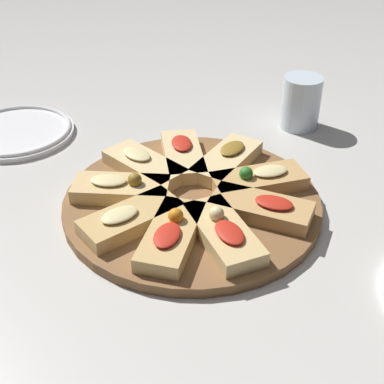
{
  "coord_description": "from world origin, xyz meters",
  "views": [
    {
      "loc": [
        0.22,
        -0.65,
        0.49
      ],
      "look_at": [
        0.0,
        0.0,
        0.03
      ],
      "focal_mm": 50.0,
      "sensor_mm": 36.0,
      "label": 1
    }
  ],
  "objects": [
    {
      "name": "ground_plane",
      "position": [
        0.0,
        0.0,
        0.0
      ],
      "size": [
        3.0,
        3.0,
        0.0
      ],
      "primitive_type": "plane",
      "color": "beige"
    },
    {
      "name": "serving_board",
      "position": [
        0.0,
        0.0,
        0.01
      ],
      "size": [
        0.4,
        0.4,
        0.02
      ],
      "primitive_type": "cylinder",
      "color": "brown",
      "rests_on": "ground_plane"
    },
    {
      "name": "focaccia_slice_0",
      "position": [
        -0.05,
        0.1,
        0.03
      ],
      "size": [
        0.12,
        0.16,
        0.03
      ],
      "color": "#E5C689",
      "rests_on": "serving_board"
    },
    {
      "name": "focaccia_slice_1",
      "position": [
        -0.1,
        0.05,
        0.03
      ],
      "size": [
        0.16,
        0.12,
        0.03
      ],
      "color": "#E5C689",
      "rests_on": "serving_board"
    },
    {
      "name": "focaccia_slice_2",
      "position": [
        -0.11,
        -0.03,
        0.03
      ],
      "size": [
        0.16,
        0.1,
        0.04
      ],
      "color": "#DBB775",
      "rests_on": "serving_board"
    },
    {
      "name": "focaccia_slice_3",
      "position": [
        -0.06,
        -0.09,
        0.03
      ],
      "size": [
        0.13,
        0.16,
        0.03
      ],
      "color": "tan",
      "rests_on": "serving_board"
    },
    {
      "name": "focaccia_slice_4",
      "position": [
        0.01,
        -0.11,
        0.03
      ],
      "size": [
        0.07,
        0.15,
        0.04
      ],
      "color": "tan",
      "rests_on": "serving_board"
    },
    {
      "name": "focaccia_slice_5",
      "position": [
        0.07,
        -0.08,
        0.03
      ],
      "size": [
        0.15,
        0.15,
        0.04
      ],
      "color": "#DBB775",
      "rests_on": "serving_board"
    },
    {
      "name": "focaccia_slice_6",
      "position": [
        0.11,
        -0.01,
        0.03
      ],
      "size": [
        0.15,
        0.07,
        0.03
      ],
      "color": "tan",
      "rests_on": "serving_board"
    },
    {
      "name": "focaccia_slice_7",
      "position": [
        0.09,
        0.06,
        0.03
      ],
      "size": [
        0.16,
        0.14,
        0.04
      ],
      "color": "tan",
      "rests_on": "serving_board"
    },
    {
      "name": "focaccia_slice_8",
      "position": [
        0.03,
        0.11,
        0.03
      ],
      "size": [
        0.1,
        0.16,
        0.03
      ],
      "color": "#E5C689",
      "rests_on": "serving_board"
    },
    {
      "name": "plate_left",
      "position": [
        -0.4,
        0.12,
        0.01
      ],
      "size": [
        0.22,
        0.22,
        0.02
      ],
      "color": "white",
      "rests_on": "ground_plane"
    },
    {
      "name": "water_glass",
      "position": [
        0.11,
        0.33,
        0.05
      ],
      "size": [
        0.08,
        0.08,
        0.1
      ],
      "primitive_type": "cylinder",
      "color": "silver",
      "rests_on": "ground_plane"
    }
  ]
}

